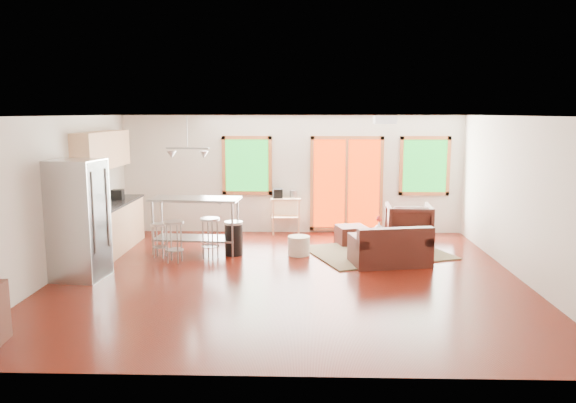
{
  "coord_description": "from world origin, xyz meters",
  "views": [
    {
      "loc": [
        0.27,
        -8.85,
        2.65
      ],
      "look_at": [
        0.0,
        0.3,
        1.2
      ],
      "focal_mm": 35.0,
      "sensor_mm": 36.0,
      "label": 1
    }
  ],
  "objects_px": {
    "coffee_table": "(387,236)",
    "island": "(196,215)",
    "loveseat": "(390,249)",
    "refrigerator": "(78,220)",
    "ottoman": "(351,235)",
    "armchair": "(409,222)",
    "kitchen_cart": "(285,203)",
    "rug": "(378,252)"
  },
  "relations": [
    {
      "from": "armchair",
      "to": "ottoman",
      "type": "bearing_deg",
      "value": 7.91
    },
    {
      "from": "refrigerator",
      "to": "island",
      "type": "distance_m",
      "value": 2.32
    },
    {
      "from": "kitchen_cart",
      "to": "refrigerator",
      "type": "bearing_deg",
      "value": -132.24
    },
    {
      "from": "refrigerator",
      "to": "kitchen_cart",
      "type": "distance_m",
      "value": 4.73
    },
    {
      "from": "armchair",
      "to": "refrigerator",
      "type": "relative_size",
      "value": 0.47
    },
    {
      "from": "loveseat",
      "to": "coffee_table",
      "type": "height_order",
      "value": "loveseat"
    },
    {
      "from": "coffee_table",
      "to": "ottoman",
      "type": "height_order",
      "value": "coffee_table"
    },
    {
      "from": "armchair",
      "to": "rug",
      "type": "bearing_deg",
      "value": 51.7
    },
    {
      "from": "armchair",
      "to": "refrigerator",
      "type": "distance_m",
      "value": 6.31
    },
    {
      "from": "loveseat",
      "to": "kitchen_cart",
      "type": "height_order",
      "value": "kitchen_cart"
    },
    {
      "from": "coffee_table",
      "to": "kitchen_cart",
      "type": "relative_size",
      "value": 0.97
    },
    {
      "from": "coffee_table",
      "to": "kitchen_cart",
      "type": "xyz_separation_m",
      "value": [
        -2.01,
        1.72,
        0.36
      ]
    },
    {
      "from": "coffee_table",
      "to": "island",
      "type": "height_order",
      "value": "island"
    },
    {
      "from": "rug",
      "to": "kitchen_cart",
      "type": "height_order",
      "value": "kitchen_cart"
    },
    {
      "from": "refrigerator",
      "to": "island",
      "type": "bearing_deg",
      "value": 54.34
    },
    {
      "from": "ottoman",
      "to": "island",
      "type": "bearing_deg",
      "value": -165.68
    },
    {
      "from": "coffee_table",
      "to": "armchair",
      "type": "bearing_deg",
      "value": 55.49
    },
    {
      "from": "loveseat",
      "to": "coffee_table",
      "type": "relative_size",
      "value": 1.49
    },
    {
      "from": "loveseat",
      "to": "refrigerator",
      "type": "height_order",
      "value": "refrigerator"
    },
    {
      "from": "loveseat",
      "to": "ottoman",
      "type": "bearing_deg",
      "value": 98.63
    },
    {
      "from": "rug",
      "to": "coffee_table",
      "type": "distance_m",
      "value": 0.36
    },
    {
      "from": "ottoman",
      "to": "island",
      "type": "height_order",
      "value": "island"
    },
    {
      "from": "armchair",
      "to": "ottoman",
      "type": "distance_m",
      "value": 1.2
    },
    {
      "from": "island",
      "to": "kitchen_cart",
      "type": "bearing_deg",
      "value": 47.52
    },
    {
      "from": "rug",
      "to": "refrigerator",
      "type": "relative_size",
      "value": 1.27
    },
    {
      "from": "coffee_table",
      "to": "armchair",
      "type": "height_order",
      "value": "armchair"
    },
    {
      "from": "loveseat",
      "to": "refrigerator",
      "type": "xyz_separation_m",
      "value": [
        -5.13,
        -0.94,
        0.68
      ]
    },
    {
      "from": "kitchen_cart",
      "to": "rug",
      "type": "bearing_deg",
      "value": -43.21
    },
    {
      "from": "armchair",
      "to": "kitchen_cart",
      "type": "xyz_separation_m",
      "value": [
        -2.57,
        0.91,
        0.23
      ]
    },
    {
      "from": "rug",
      "to": "island",
      "type": "bearing_deg",
      "value": -179.19
    },
    {
      "from": "loveseat",
      "to": "rug",
      "type": "bearing_deg",
      "value": 86.64
    },
    {
      "from": "coffee_table",
      "to": "refrigerator",
      "type": "height_order",
      "value": "refrigerator"
    },
    {
      "from": "rug",
      "to": "loveseat",
      "type": "xyz_separation_m",
      "value": [
        0.11,
        -0.83,
        0.27
      ]
    },
    {
      "from": "rug",
      "to": "kitchen_cart",
      "type": "distance_m",
      "value": 2.61
    },
    {
      "from": "coffee_table",
      "to": "refrigerator",
      "type": "xyz_separation_m",
      "value": [
        -5.18,
        -1.78,
        0.63
      ]
    },
    {
      "from": "refrigerator",
      "to": "ottoman",
      "type": "bearing_deg",
      "value": 34.91
    },
    {
      "from": "armchair",
      "to": "island",
      "type": "xyz_separation_m",
      "value": [
        -4.19,
        -0.87,
        0.28
      ]
    },
    {
      "from": "coffee_table",
      "to": "refrigerator",
      "type": "bearing_deg",
      "value": -161.08
    },
    {
      "from": "loveseat",
      "to": "island",
      "type": "xyz_separation_m",
      "value": [
        -3.58,
        0.78,
        0.45
      ]
    },
    {
      "from": "loveseat",
      "to": "kitchen_cart",
      "type": "bearing_deg",
      "value": 116.33
    },
    {
      "from": "loveseat",
      "to": "kitchen_cart",
      "type": "xyz_separation_m",
      "value": [
        -1.95,
        2.56,
        0.4
      ]
    },
    {
      "from": "rug",
      "to": "armchair",
      "type": "relative_size",
      "value": 2.69
    }
  ]
}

